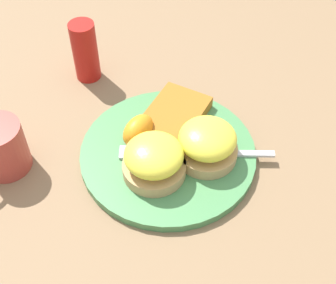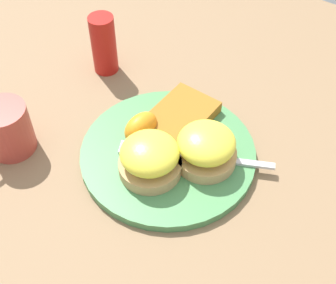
# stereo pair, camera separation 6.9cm
# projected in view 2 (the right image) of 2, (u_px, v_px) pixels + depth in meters

# --- Properties ---
(ground_plane) EXTENTS (1.10, 1.10, 0.00)m
(ground_plane) POSITION_uv_depth(u_px,v_px,m) (168.00, 157.00, 0.72)
(ground_plane) COLOR #846647
(plate) EXTENTS (0.27, 0.27, 0.01)m
(plate) POSITION_uv_depth(u_px,v_px,m) (168.00, 154.00, 0.71)
(plate) COLOR #47844C
(plate) RESTS_ON ground_plane
(sandwich_benedict_left) EXTENTS (0.09, 0.09, 0.06)m
(sandwich_benedict_left) POSITION_uv_depth(u_px,v_px,m) (147.00, 157.00, 0.66)
(sandwich_benedict_left) COLOR tan
(sandwich_benedict_left) RESTS_ON plate
(sandwich_benedict_right) EXTENTS (0.09, 0.09, 0.06)m
(sandwich_benedict_right) POSITION_uv_depth(u_px,v_px,m) (206.00, 148.00, 0.68)
(sandwich_benedict_right) COLOR tan
(sandwich_benedict_right) RESTS_ON plate
(hashbrown_patty) EXTENTS (0.12, 0.09, 0.02)m
(hashbrown_patty) POSITION_uv_depth(u_px,v_px,m) (181.00, 117.00, 0.74)
(hashbrown_patty) COLOR #A0611E
(hashbrown_patty) RESTS_ON plate
(orange_wedge) EXTENTS (0.06, 0.04, 0.04)m
(orange_wedge) POSITION_uv_depth(u_px,v_px,m) (141.00, 127.00, 0.71)
(orange_wedge) COLOR orange
(orange_wedge) RESTS_ON plate
(fork) EXTENTS (0.11, 0.22, 0.00)m
(fork) POSITION_uv_depth(u_px,v_px,m) (185.00, 155.00, 0.70)
(fork) COLOR silver
(fork) RESTS_ON plate
(cup) EXTENTS (0.10, 0.07, 0.08)m
(cup) POSITION_uv_depth(u_px,v_px,m) (7.00, 129.00, 0.70)
(cup) COLOR #B23D33
(cup) RESTS_ON ground_plane
(condiment_bottle) EXTENTS (0.04, 0.04, 0.11)m
(condiment_bottle) POSITION_uv_depth(u_px,v_px,m) (104.00, 44.00, 0.82)
(condiment_bottle) COLOR #B21914
(condiment_bottle) RESTS_ON ground_plane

